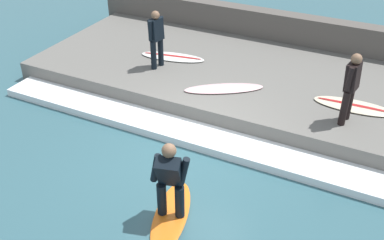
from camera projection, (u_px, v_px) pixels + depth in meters
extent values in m
plane|color=#335B66|center=(185.00, 156.00, 9.31)|extent=(28.00, 28.00, 0.00)
cube|color=#66635E|center=(242.00, 80.00, 11.62)|extent=(4.40, 10.92, 0.51)
cube|color=#544F49|center=(273.00, 33.00, 13.25)|extent=(0.50, 11.46, 1.30)
cube|color=white|center=(199.00, 136.00, 9.74)|extent=(0.82, 10.37, 0.18)
ellipsoid|color=orange|center=(171.00, 215.00, 7.82)|extent=(1.87, 1.02, 0.06)
cylinder|color=black|center=(162.00, 199.00, 7.66)|extent=(0.17, 0.17, 0.63)
cylinder|color=black|center=(180.00, 202.00, 7.60)|extent=(0.17, 0.17, 0.63)
cube|color=black|center=(170.00, 171.00, 7.29)|extent=(0.57, 0.52, 0.67)
sphere|color=#846047|center=(169.00, 151.00, 7.06)|extent=(0.24, 0.24, 0.24)
cylinder|color=black|center=(156.00, 168.00, 7.31)|extent=(0.12, 0.23, 0.56)
cylinder|color=black|center=(184.00, 171.00, 7.23)|extent=(0.12, 0.23, 0.56)
cylinder|color=black|center=(349.00, 103.00, 9.37)|extent=(0.15, 0.15, 0.77)
cylinder|color=black|center=(344.00, 108.00, 9.17)|extent=(0.15, 0.15, 0.77)
cube|color=black|center=(353.00, 76.00, 8.91)|extent=(0.40, 0.30, 0.58)
sphere|color=#846047|center=(357.00, 59.00, 8.70)|extent=(0.22, 0.22, 0.22)
cylinder|color=black|center=(357.00, 71.00, 9.04)|extent=(0.11, 0.12, 0.50)
cylinder|color=black|center=(350.00, 79.00, 8.75)|extent=(0.11, 0.12, 0.50)
ellipsoid|color=beige|center=(354.00, 106.00, 9.94)|extent=(0.67, 1.78, 0.06)
ellipsoid|color=#B21E1E|center=(354.00, 105.00, 9.92)|extent=(0.17, 1.62, 0.01)
cylinder|color=black|center=(161.00, 52.00, 11.57)|extent=(0.15, 0.15, 0.75)
cylinder|color=black|center=(154.00, 55.00, 11.39)|extent=(0.15, 0.15, 0.75)
cube|color=black|center=(156.00, 29.00, 11.13)|extent=(0.40, 0.31, 0.56)
sphere|color=#846047|center=(155.00, 15.00, 10.93)|extent=(0.21, 0.21, 0.21)
cylinder|color=black|center=(161.00, 26.00, 11.25)|extent=(0.10, 0.12, 0.49)
cylinder|color=black|center=(150.00, 31.00, 10.98)|extent=(0.10, 0.12, 0.49)
ellipsoid|color=white|center=(173.00, 57.00, 12.12)|extent=(0.86, 1.83, 0.06)
ellipsoid|color=#B21E1E|center=(173.00, 56.00, 12.11)|extent=(0.40, 1.61, 0.01)
ellipsoid|color=beige|center=(224.00, 88.00, 10.63)|extent=(1.43, 1.86, 0.06)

